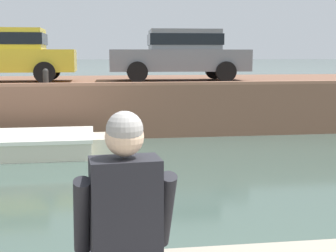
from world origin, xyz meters
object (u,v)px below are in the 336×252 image
mooring_bollard_mid (46,76)px  car_left_inner_yellow (2,53)px  car_centre_grey (181,53)px  person_seated_left (125,221)px

mooring_bollard_mid → car_left_inner_yellow: bearing=126.6°
car_centre_grey → person_seated_left: bearing=-101.1°
car_left_inner_yellow → person_seated_left: car_left_inner_yellow is taller
car_centre_grey → mooring_bollard_mid: 4.33m
car_centre_grey → mooring_bollard_mid: size_ratio=9.53×
person_seated_left → car_left_inner_yellow: bearing=103.9°
car_left_inner_yellow → person_seated_left: 12.28m
car_centre_grey → person_seated_left: car_centre_grey is taller
car_left_inner_yellow → mooring_bollard_mid: size_ratio=9.72×
car_centre_grey → person_seated_left: size_ratio=4.40×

